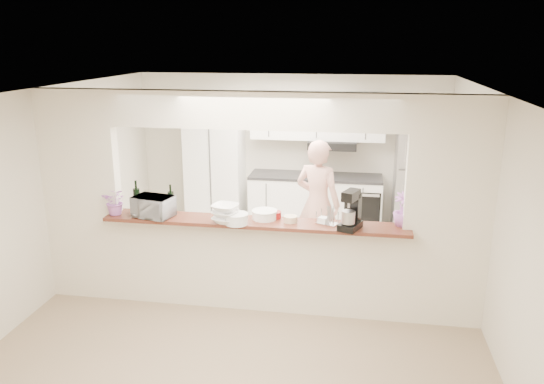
% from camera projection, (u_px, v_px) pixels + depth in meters
% --- Properties ---
extents(floor, '(6.00, 6.00, 0.00)m').
position_uv_depth(floor, '(256.00, 307.00, 6.20)').
color(floor, tan).
rests_on(floor, ground).
extents(tile_overlay, '(5.00, 2.90, 0.01)m').
position_uv_depth(tile_overlay, '(277.00, 256.00, 7.67)').
color(tile_overlay, beige).
rests_on(tile_overlay, floor).
extents(partition, '(5.00, 0.15, 2.50)m').
position_uv_depth(partition, '(255.00, 185.00, 5.79)').
color(partition, white).
rests_on(partition, floor).
extents(bar_counter, '(3.40, 0.38, 1.09)m').
position_uv_depth(bar_counter, '(256.00, 262.00, 6.04)').
color(bar_counter, white).
rests_on(bar_counter, floor).
extents(kitchen_cabinets, '(3.15, 0.62, 2.25)m').
position_uv_depth(kitchen_cabinets, '(277.00, 171.00, 8.55)').
color(kitchen_cabinets, white).
rests_on(kitchen_cabinets, floor).
extents(refrigerator, '(0.75, 0.70, 1.70)m').
position_uv_depth(refrigerator, '(419.00, 186.00, 8.16)').
color(refrigerator, '#ADADB2').
rests_on(refrigerator, floor).
extents(flower_left, '(0.30, 0.27, 0.32)m').
position_uv_depth(flower_left, '(116.00, 201.00, 6.02)').
color(flower_left, '#CA6BB8').
rests_on(flower_left, bar_counter).
extents(wine_bottle_a, '(0.08, 0.08, 0.38)m').
position_uv_depth(wine_bottle_a, '(137.00, 200.00, 6.11)').
color(wine_bottle_a, black).
rests_on(wine_bottle_a, bar_counter).
extents(wine_bottle_b, '(0.07, 0.07, 0.34)m').
position_uv_depth(wine_bottle_b, '(171.00, 202.00, 6.09)').
color(wine_bottle_b, black).
rests_on(wine_bottle_b, bar_counter).
extents(toaster_oven, '(0.48, 0.38, 0.24)m').
position_uv_depth(toaster_oven, '(153.00, 207.00, 5.95)').
color(toaster_oven, '#B0B0B5').
rests_on(toaster_oven, bar_counter).
extents(serving_bowls, '(0.34, 0.34, 0.20)m').
position_uv_depth(serving_bowls, '(225.00, 214.00, 5.76)').
color(serving_bowls, white).
rests_on(serving_bowls, bar_counter).
extents(plate_stack_a, '(0.26, 0.26, 0.12)m').
position_uv_depth(plate_stack_a, '(237.00, 219.00, 5.73)').
color(plate_stack_a, white).
rests_on(plate_stack_a, bar_counter).
extents(plate_stack_b, '(0.28, 0.28, 0.10)m').
position_uv_depth(plate_stack_b, '(265.00, 215.00, 5.90)').
color(plate_stack_b, white).
rests_on(plate_stack_b, bar_counter).
extents(red_bowl, '(0.16, 0.16, 0.07)m').
position_uv_depth(red_bowl, '(274.00, 215.00, 5.94)').
color(red_bowl, maroon).
rests_on(red_bowl, bar_counter).
extents(tan_bowl, '(0.15, 0.15, 0.07)m').
position_uv_depth(tan_bowl, '(290.00, 219.00, 5.80)').
color(tan_bowl, beige).
rests_on(tan_bowl, bar_counter).
extents(utensil_caddy, '(0.26, 0.21, 0.21)m').
position_uv_depth(utensil_caddy, '(327.00, 216.00, 5.72)').
color(utensil_caddy, silver).
rests_on(utensil_caddy, bar_counter).
extents(stand_mixer, '(0.27, 0.33, 0.42)m').
position_uv_depth(stand_mixer, '(351.00, 212.00, 5.55)').
color(stand_mixer, black).
rests_on(stand_mixer, bar_counter).
extents(flower_right, '(0.23, 0.23, 0.37)m').
position_uv_depth(flower_right, '(403.00, 209.00, 5.65)').
color(flower_right, '#C571D3').
rests_on(flower_right, bar_counter).
extents(person, '(0.75, 0.62, 1.75)m').
position_uv_depth(person, '(318.00, 204.00, 7.16)').
color(person, '#DD9F8F').
rests_on(person, floor).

